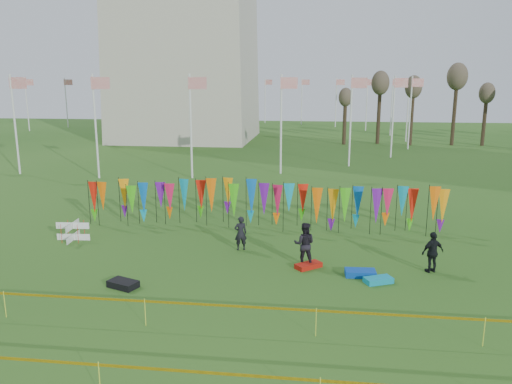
# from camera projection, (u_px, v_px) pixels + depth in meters

# --- Properties ---
(ground) EXTENTS (160.00, 160.00, 0.00)m
(ground) POSITION_uv_depth(u_px,v_px,m) (231.00, 291.00, 18.10)
(ground) COLOR #235016
(ground) RESTS_ON ground
(flagpole_ring) EXTENTS (57.40, 56.16, 8.00)m
(flagpole_ring) POSITION_uv_depth(u_px,v_px,m) (188.00, 108.00, 65.42)
(flagpole_ring) COLOR silver
(flagpole_ring) RESTS_ON ground
(banner_row) EXTENTS (18.64, 0.64, 2.39)m
(banner_row) POSITION_uv_depth(u_px,v_px,m) (263.00, 199.00, 25.67)
(banner_row) COLOR black
(banner_row) RESTS_ON ground
(caution_tape_near) EXTENTS (26.00, 0.02, 0.90)m
(caution_tape_near) POSITION_uv_depth(u_px,v_px,m) (207.00, 306.00, 15.09)
(caution_tape_near) COLOR #E8B704
(caution_tape_near) RESTS_ON ground
(caution_tape_far) EXTENTS (26.00, 0.02, 0.90)m
(caution_tape_far) POSITION_uv_depth(u_px,v_px,m) (174.00, 372.00, 11.66)
(caution_tape_far) COLOR #E8B704
(caution_tape_far) RESTS_ON ground
(box_kite) EXTENTS (0.81, 0.81, 0.90)m
(box_kite) POSITION_uv_depth(u_px,v_px,m) (73.00, 231.00, 23.71)
(box_kite) COLOR red
(box_kite) RESTS_ON ground
(person_left) EXTENTS (0.68, 0.59, 1.56)m
(person_left) POSITION_uv_depth(u_px,v_px,m) (241.00, 233.00, 22.31)
(person_left) COLOR black
(person_left) RESTS_ON ground
(person_mid) EXTENTS (0.91, 0.58, 1.82)m
(person_mid) POSITION_uv_depth(u_px,v_px,m) (304.00, 244.00, 20.41)
(person_mid) COLOR black
(person_mid) RESTS_ON ground
(person_right) EXTENTS (1.11, 0.91, 1.66)m
(person_right) POSITION_uv_depth(u_px,v_px,m) (433.00, 252.00, 19.68)
(person_right) COLOR black
(person_right) RESTS_ON ground
(kite_bag_turquoise) EXTENTS (1.16, 0.90, 0.21)m
(kite_bag_turquoise) POSITION_uv_depth(u_px,v_px,m) (378.00, 280.00, 18.78)
(kite_bag_turquoise) COLOR #0C93B6
(kite_bag_turquoise) RESTS_ON ground
(kite_bag_blue) EXTENTS (1.19, 0.66, 0.24)m
(kite_bag_blue) POSITION_uv_depth(u_px,v_px,m) (360.00, 273.00, 19.43)
(kite_bag_blue) COLOR #0A43B2
(kite_bag_blue) RESTS_ON ground
(kite_bag_red) EXTENTS (1.16, 1.08, 0.20)m
(kite_bag_red) POSITION_uv_depth(u_px,v_px,m) (308.00, 266.00, 20.28)
(kite_bag_red) COLOR red
(kite_bag_red) RESTS_ON ground
(kite_bag_black) EXTENTS (1.23, 0.97, 0.25)m
(kite_bag_black) POSITION_uv_depth(u_px,v_px,m) (123.00, 284.00, 18.37)
(kite_bag_black) COLOR black
(kite_bag_black) RESTS_ON ground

